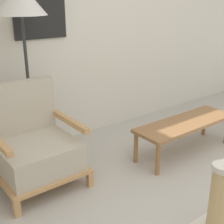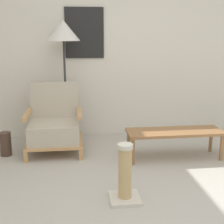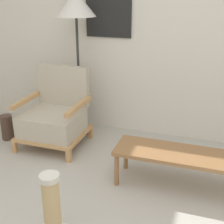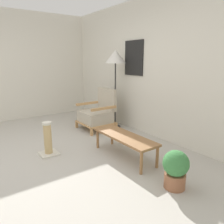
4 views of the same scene
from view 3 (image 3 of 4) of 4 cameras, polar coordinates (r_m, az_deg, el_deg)
name	(u,v)px [view 3 (image 3 of 4)]	position (r m, az deg, el deg)	size (l,w,h in m)	color
wall_back	(140,24)	(3.79, 5.19, 15.72)	(8.00, 0.09, 2.70)	silver
armchair	(55,117)	(3.70, -10.44, -0.83)	(0.72, 0.67, 0.90)	tan
floor_lamp	(76,9)	(3.71, -6.61, 18.25)	(0.45, 0.45, 1.72)	#2D2D2D
coffee_table	(180,157)	(2.92, 12.39, -8.01)	(1.19, 0.39, 0.36)	olive
vase	(7,127)	(4.04, -18.65, -2.66)	(0.14, 0.14, 0.31)	#473328
scratching_post	(52,213)	(2.40, -10.85, -17.70)	(0.29, 0.29, 0.56)	beige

